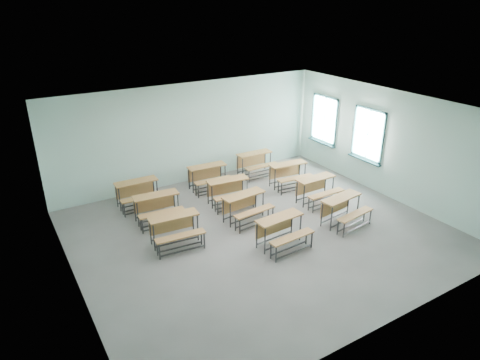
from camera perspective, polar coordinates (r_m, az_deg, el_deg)
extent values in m
cube|color=gray|center=(11.12, 2.72, -7.02)|extent=(9.00, 8.00, 0.02)
cube|color=silver|center=(9.88, 3.08, 9.28)|extent=(9.00, 8.00, 0.02)
cube|color=#AED9CC|center=(13.69, -6.56, 6.22)|extent=(9.00, 0.02, 3.20)
cube|color=#AED9CC|center=(7.79, 19.80, -9.23)|extent=(9.00, 0.02, 3.20)
cube|color=#AED9CC|center=(8.92, -22.02, -5.25)|extent=(0.02, 8.00, 3.20)
cube|color=#AED9CC|center=(13.31, 19.27, 4.53)|extent=(0.02, 8.00, 3.20)
cube|color=#184145|center=(15.31, 10.94, 5.18)|extent=(0.06, 1.20, 0.06)
cube|color=#184145|center=(14.91, 11.39, 10.81)|extent=(0.06, 1.20, 0.06)
cube|color=#184145|center=(14.69, 12.64, 7.41)|extent=(0.06, 0.06, 1.60)
cube|color=#184145|center=(15.50, 9.75, 8.47)|extent=(0.06, 0.06, 1.60)
cube|color=#184145|center=(15.09, 11.16, 7.96)|extent=(0.04, 0.04, 1.48)
cube|color=#184145|center=(15.09, 11.16, 7.96)|extent=(0.04, 1.08, 0.04)
cube|color=#184145|center=(15.30, 10.81, 4.95)|extent=(0.14, 1.28, 0.04)
cube|color=white|center=(15.11, 11.23, 7.97)|extent=(0.01, 1.08, 1.48)
cube|color=#184145|center=(13.98, 16.35, 2.87)|extent=(0.06, 1.20, 0.06)
cube|color=#184145|center=(13.54, 17.09, 8.98)|extent=(0.06, 1.20, 0.06)
cube|color=#184145|center=(13.39, 18.48, 5.20)|extent=(0.06, 0.06, 1.60)
cube|color=#184145|center=(14.11, 15.02, 6.52)|extent=(0.06, 0.06, 1.60)
cube|color=#184145|center=(13.74, 16.71, 5.88)|extent=(0.04, 0.04, 1.48)
cube|color=#184145|center=(13.74, 16.71, 5.88)|extent=(0.04, 1.08, 0.04)
cube|color=#184145|center=(13.98, 16.21, 2.61)|extent=(0.14, 1.28, 0.04)
cube|color=white|center=(13.76, 16.78, 5.89)|extent=(0.01, 1.08, 1.48)
cube|color=#A5723B|center=(10.30, 5.29, -5.02)|extent=(1.23, 0.47, 0.04)
cube|color=#A5723B|center=(10.57, 4.58, -6.09)|extent=(1.14, 0.09, 0.41)
cylinder|color=#343739|center=(10.07, 3.35, -8.13)|extent=(0.04, 0.04, 0.71)
cylinder|color=#343739|center=(10.70, 8.05, -6.30)|extent=(0.04, 0.04, 0.71)
cylinder|color=#343739|center=(10.29, 2.25, -7.36)|extent=(0.04, 0.04, 0.71)
cylinder|color=#343739|center=(10.91, 6.92, -5.62)|extent=(0.04, 0.04, 0.71)
cube|color=#343739|center=(10.51, 5.72, -8.39)|extent=(1.10, 0.10, 0.03)
cube|color=#343739|center=(10.72, 4.61, -7.66)|extent=(1.10, 0.10, 0.03)
cube|color=#A5723B|center=(10.13, 6.97, -7.56)|extent=(1.22, 0.32, 0.04)
cylinder|color=#343739|center=(9.88, 4.83, -9.88)|extent=(0.04, 0.04, 0.42)
cylinder|color=#343739|center=(10.52, 9.54, -7.90)|extent=(0.04, 0.04, 0.42)
cylinder|color=#343739|center=(10.00, 4.13, -9.40)|extent=(0.04, 0.04, 0.42)
cylinder|color=#343739|center=(10.64, 8.83, -7.47)|extent=(0.04, 0.04, 0.42)
cube|color=#343739|center=(10.26, 7.23, -9.47)|extent=(1.10, 0.10, 0.03)
cube|color=#343739|center=(10.38, 6.53, -9.01)|extent=(1.10, 0.10, 0.03)
cube|color=#A5723B|center=(11.54, 13.38, -2.30)|extent=(1.25, 0.56, 0.04)
cube|color=#A5723B|center=(11.78, 12.54, -3.34)|extent=(1.14, 0.18, 0.41)
cylinder|color=#343739|center=(11.23, 12.09, -5.09)|extent=(0.04, 0.04, 0.71)
cylinder|color=#343739|center=(12.03, 15.44, -3.42)|extent=(0.04, 0.04, 0.71)
cylinder|color=#343739|center=(11.41, 10.85, -4.51)|extent=(0.04, 0.04, 0.71)
cylinder|color=#343739|center=(12.20, 14.24, -2.91)|extent=(0.04, 0.04, 0.71)
cube|color=#343739|center=(11.74, 13.70, -5.33)|extent=(1.10, 0.18, 0.03)
cube|color=#343739|center=(11.91, 12.49, -4.78)|extent=(1.10, 0.18, 0.03)
cube|color=#A5723B|center=(11.43, 15.12, -4.44)|extent=(1.23, 0.41, 0.04)
cylinder|color=#343739|center=(11.09, 13.68, -6.53)|extent=(0.04, 0.04, 0.42)
cylinder|color=#343739|center=(11.90, 16.97, -4.74)|extent=(0.04, 0.04, 0.42)
cylinder|color=#343739|center=(11.18, 12.91, -6.17)|extent=(0.04, 0.04, 0.42)
cylinder|color=#343739|center=(11.99, 16.23, -4.42)|extent=(0.04, 0.04, 0.42)
cube|color=#343739|center=(11.55, 15.32, -6.16)|extent=(1.10, 0.18, 0.03)
cube|color=#343739|center=(11.64, 14.57, -5.82)|extent=(1.10, 0.18, 0.03)
cube|color=#A5723B|center=(10.45, -8.87, -4.77)|extent=(1.24, 0.51, 0.04)
cube|color=#A5723B|center=(10.75, -9.08, -5.78)|extent=(1.14, 0.12, 0.41)
cylinder|color=#343739|center=(10.38, -11.39, -7.57)|extent=(0.04, 0.04, 0.71)
cylinder|color=#343739|center=(10.65, -5.64, -6.33)|extent=(0.04, 0.04, 0.71)
cylinder|color=#343739|center=(10.65, -11.85, -6.76)|extent=(0.04, 0.04, 0.71)
cylinder|color=#343739|center=(10.91, -6.24, -5.57)|extent=(0.04, 0.04, 0.71)
cube|color=#343739|center=(10.63, -8.39, -8.14)|extent=(1.10, 0.13, 0.03)
cube|color=#343739|center=(10.89, -8.93, -7.33)|extent=(1.10, 0.13, 0.03)
cube|color=#A5723B|center=(10.19, -7.93, -7.41)|extent=(1.22, 0.36, 0.04)
cylinder|color=#343739|center=(10.11, -10.68, -9.41)|extent=(0.04, 0.04, 0.42)
cylinder|color=#343739|center=(10.38, -4.78, -8.08)|extent=(0.04, 0.04, 0.42)
cylinder|color=#343739|center=(10.27, -10.98, -8.88)|extent=(0.04, 0.04, 0.42)
cylinder|color=#343739|center=(10.54, -5.17, -7.59)|extent=(0.04, 0.04, 0.42)
cube|color=#343739|center=(10.30, -7.65, -9.35)|extent=(1.10, 0.13, 0.03)
cube|color=#343739|center=(10.46, -7.99, -8.83)|extent=(1.10, 0.13, 0.03)
cube|color=#A5723B|center=(11.39, 0.48, -1.97)|extent=(1.24, 0.51, 0.04)
cube|color=#A5723B|center=(11.66, -0.08, -3.01)|extent=(1.14, 0.13, 0.41)
cylinder|color=#343739|center=(11.16, -1.30, -4.72)|extent=(0.04, 0.04, 0.71)
cylinder|color=#343739|center=(11.76, 3.09, -3.20)|extent=(0.04, 0.04, 0.71)
cylinder|color=#343739|center=(11.39, -2.24, -4.11)|extent=(0.04, 0.04, 0.71)
cylinder|color=#343739|center=(11.98, 2.12, -2.65)|extent=(0.04, 0.04, 0.71)
cube|color=#343739|center=(11.57, 0.95, -5.07)|extent=(1.10, 0.13, 0.03)
cube|color=#343739|center=(11.79, 0.00, -4.47)|extent=(1.10, 0.13, 0.03)
cube|color=#A5723B|center=(11.19, 1.96, -4.20)|extent=(1.22, 0.36, 0.04)
cylinder|color=#343739|center=(10.93, -0.02, -6.24)|extent=(0.04, 0.04, 0.42)
cylinder|color=#343739|center=(11.54, 4.39, -4.60)|extent=(0.04, 0.04, 0.42)
cylinder|color=#343739|center=(11.07, -0.61, -5.84)|extent=(0.04, 0.04, 0.42)
cylinder|color=#343739|center=(11.67, 3.78, -4.25)|extent=(0.04, 0.04, 0.42)
cube|color=#343739|center=(11.29, 2.24, -5.97)|extent=(1.10, 0.13, 0.03)
cube|color=#343739|center=(11.42, 1.64, -5.59)|extent=(1.10, 0.13, 0.03)
cube|color=#A5723B|center=(12.60, 10.08, 0.25)|extent=(1.21, 0.42, 0.04)
cube|color=#A5723B|center=(12.85, 9.44, -0.73)|extent=(1.14, 0.03, 0.41)
cylinder|color=#343739|center=(12.31, 8.52, -2.15)|extent=(0.04, 0.04, 0.71)
cylinder|color=#343739|center=(13.00, 12.25, -1.01)|extent=(0.04, 0.04, 0.71)
cylinder|color=#343739|center=(12.53, 7.58, -1.61)|extent=(0.04, 0.04, 0.71)
cylinder|color=#343739|center=(13.21, 11.30, -0.52)|extent=(0.04, 0.04, 0.71)
cube|color=#343739|center=(12.76, 10.35, -2.61)|extent=(1.10, 0.04, 0.03)
cube|color=#343739|center=(12.97, 9.42, -2.08)|extent=(1.10, 0.04, 0.03)
cube|color=#A5723B|center=(12.41, 11.44, -1.77)|extent=(1.21, 0.27, 0.04)
cylinder|color=#343739|center=(12.10, 9.74, -3.50)|extent=(0.04, 0.04, 0.42)
cylinder|color=#343739|center=(12.80, 13.47, -2.26)|extent=(0.04, 0.04, 0.42)
cylinder|color=#343739|center=(12.23, 9.15, -3.16)|extent=(0.04, 0.04, 0.42)
cylinder|color=#343739|center=(12.92, 12.88, -1.96)|extent=(0.04, 0.04, 0.42)
cube|color=#343739|center=(12.50, 11.61, -3.39)|extent=(1.10, 0.04, 0.03)
cube|color=#343739|center=(12.62, 11.02, -3.06)|extent=(1.10, 0.04, 0.03)
cube|color=#A5723B|center=(11.58, -11.19, -2.00)|extent=(1.23, 0.50, 0.04)
cube|color=#A5723B|center=(11.88, -11.32, -2.99)|extent=(1.14, 0.12, 0.41)
cylinder|color=#343739|center=(11.50, -13.46, -4.51)|extent=(0.04, 0.04, 0.71)
cylinder|color=#343739|center=(11.74, -8.24, -3.46)|extent=(0.04, 0.04, 0.71)
cylinder|color=#343739|center=(11.78, -13.84, -3.84)|extent=(0.04, 0.04, 0.71)
cylinder|color=#343739|center=(12.02, -8.74, -2.83)|extent=(0.04, 0.04, 0.71)
cube|color=#343739|center=(11.73, -10.73, -5.09)|extent=(1.10, 0.12, 0.03)
cube|color=#343739|center=(12.00, -11.17, -4.43)|extent=(1.10, 0.12, 0.03)
cube|color=#A5723B|center=(11.30, -10.39, -4.31)|extent=(1.22, 0.35, 0.04)
cylinder|color=#343739|center=(11.21, -12.87, -6.09)|extent=(0.04, 0.04, 0.42)
cylinder|color=#343739|center=(11.46, -7.53, -4.97)|extent=(0.04, 0.04, 0.42)
cylinder|color=#343739|center=(11.37, -13.11, -5.66)|extent=(0.04, 0.04, 0.42)
cylinder|color=#343739|center=(11.62, -7.84, -4.57)|extent=(0.04, 0.04, 0.42)
cube|color=#343739|center=(11.38, -10.12, -6.09)|extent=(1.10, 0.12, 0.03)
cube|color=#343739|center=(11.55, -10.40, -5.67)|extent=(1.10, 0.12, 0.03)
cube|color=#A5723B|center=(12.30, -1.66, 0.02)|extent=(1.24, 0.54, 0.04)
cube|color=#A5723B|center=(12.58, -1.98, -0.95)|extent=(1.14, 0.15, 0.41)
cylinder|color=#343739|center=(12.14, -3.74, -2.32)|extent=(0.04, 0.04, 0.71)
cylinder|color=#343739|center=(12.53, 0.96, -1.41)|extent=(0.04, 0.04, 0.71)
cylinder|color=#343739|center=(12.41, -4.28, -1.73)|extent=(0.04, 0.04, 0.71)
cylinder|color=#343739|center=(12.79, 0.34, -0.86)|extent=(0.04, 0.04, 0.71)
cube|color=#343739|center=(12.43, -1.34, -2.92)|extent=(1.10, 0.16, 0.03)
cube|color=#343739|center=(12.70, -1.92, -2.34)|extent=(1.10, 0.16, 0.03)
cube|color=#A5723B|center=(12.02, -0.74, -2.12)|extent=(1.22, 0.39, 0.04)
cylinder|color=#343739|center=(11.85, -2.99, -3.76)|extent=(0.04, 0.04, 0.42)
cylinder|color=#343739|center=(12.26, 1.80, -2.78)|extent=(0.04, 0.04, 0.42)
cylinder|color=#343739|center=(12.01, -3.33, -3.38)|extent=(0.04, 0.04, 0.42)
cylinder|color=#343739|center=(12.41, 1.41, -2.42)|extent=(0.04, 0.04, 0.42)
cube|color=#343739|center=(12.10, -0.55, -3.81)|extent=(1.10, 0.16, 0.03)
cube|color=#343739|center=(12.26, -0.92, -3.43)|extent=(1.10, 0.16, 0.03)
cube|color=#A5723B|center=(13.55, 6.42, 2.15)|extent=(1.24, 0.52, 0.04)
cube|color=#A5723B|center=(13.81, 5.97, 1.22)|extent=(1.14, 0.14, 0.41)
cylinder|color=#343739|center=(13.30, 4.68, 0.04)|extent=(0.04, 0.04, 0.71)
cylinder|color=#343739|center=(13.85, 8.65, 0.82)|extent=(0.04, 0.04, 0.71)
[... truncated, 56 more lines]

